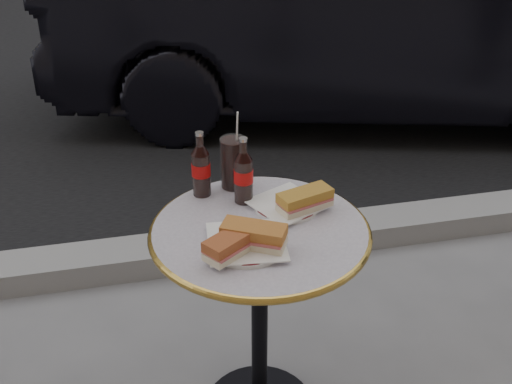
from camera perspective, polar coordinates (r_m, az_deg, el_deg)
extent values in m
cube|color=black|center=(6.69, -9.64, 14.66)|extent=(40.00, 8.00, 0.00)
cube|color=gray|center=(2.90, -3.69, -5.05)|extent=(40.00, 0.20, 0.12)
cylinder|color=silver|center=(1.71, -0.86, -4.64)|extent=(0.27, 0.27, 0.01)
cylinder|color=silver|center=(1.88, 2.72, -1.23)|extent=(0.24, 0.24, 0.01)
cube|color=#A04E28|center=(1.65, -2.15, -4.71)|extent=(0.17, 0.15, 0.05)
cube|color=#B56B2E|center=(1.68, -0.20, -3.95)|extent=(0.18, 0.15, 0.06)
cube|color=#B17D2D|center=(1.84, 4.36, -0.79)|extent=(0.17, 0.12, 0.06)
cylinder|color=black|center=(1.95, -2.03, 2.63)|extent=(0.09, 0.09, 0.16)
imported|color=black|center=(4.32, 10.16, 15.33)|extent=(2.37, 4.22, 1.31)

